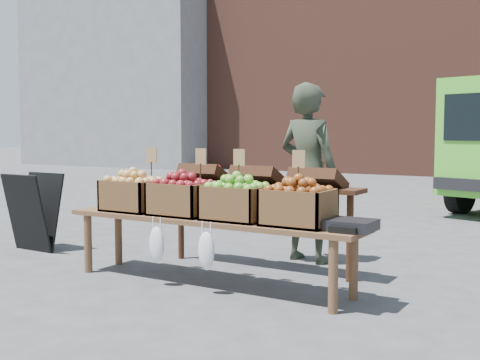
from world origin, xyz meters
The scene contains 11 objects.
ground centered at (0.00, 0.00, 0.00)m, with size 80.00×80.00×0.00m, color #4B4B4D.
grey_building centered at (-14.00, 13.00, 3.50)m, with size 8.00×3.00×7.00m, color slate.
vendor centered at (-0.49, 0.97, 0.88)m, with size 0.64×0.42×1.76m, color #303828.
chalkboard_sign centered at (-3.25, -0.09, 0.42)m, with size 0.56×0.31×0.85m, color black, non-canonical shape.
back_table centered at (-0.74, 0.41, 0.52)m, with size 2.10×0.44×1.04m, color #361D10, non-canonical shape.
display_bench centered at (-0.80, -0.31, 0.28)m, with size 2.70×0.56×0.57m, color brown, non-canonical shape.
crate_golden_apples centered at (-1.63, -0.31, 0.71)m, with size 0.50×0.40×0.28m, color #D9CF4B, non-canonical shape.
crate_russet_pears centered at (-1.08, -0.31, 0.71)m, with size 0.50×0.40×0.28m, color maroon, non-canonical shape.
crate_red_apples centered at (-0.53, -0.31, 0.71)m, with size 0.50×0.40×0.28m, color #52932A, non-canonical shape.
crate_green_apples centered at (0.02, -0.31, 0.71)m, with size 0.50×0.40×0.28m, color #913D0D, non-canonical shape.
weighing_scale centered at (0.45, -0.31, 0.61)m, with size 0.34×0.30×0.08m, color black.
Camera 1 is at (2.01, -4.41, 1.28)m, focal length 45.00 mm.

